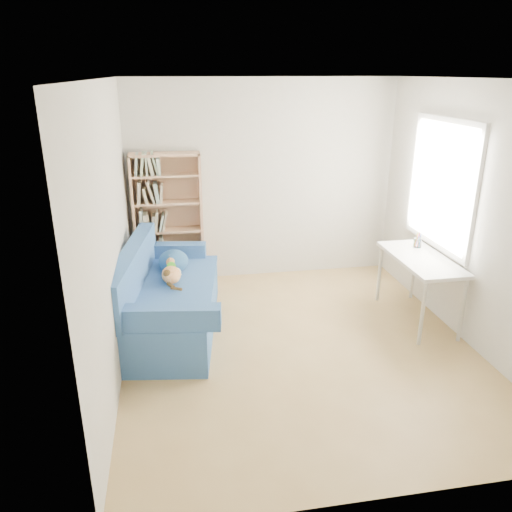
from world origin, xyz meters
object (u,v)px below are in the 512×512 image
Objects in this scene: desk at (421,264)px; pen_cup at (418,241)px; sofa at (166,299)px; bookshelf at (169,226)px.

pen_cup reaches higher than desk.
desk is (2.78, -0.24, 0.32)m from sofa.
sofa is at bearing -92.95° from bookshelf.
pen_cup is at bearing 10.21° from sofa.
pen_cup is at bearing 70.86° from desk.
bookshelf is 3.10m from desk.
bookshelf is 9.90× the size of pen_cup.
pen_cup is at bearing -22.23° from bookshelf.
pen_cup is (2.83, -1.16, 0.02)m from bookshelf.
sofa reaches higher than desk.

